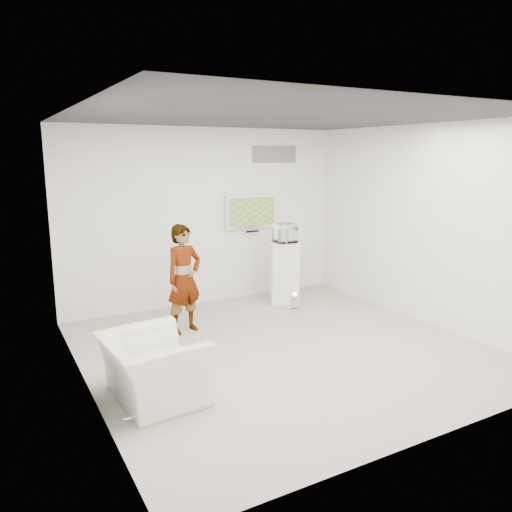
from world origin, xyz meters
name	(u,v)px	position (x,y,z in m)	size (l,w,h in m)	color
room	(284,238)	(0.00, 0.00, 1.50)	(5.01, 5.01, 3.00)	#BAB7AB
tv	(251,212)	(0.85, 2.45, 1.55)	(1.00, 0.08, 0.60)	silver
logo_decal	(274,154)	(1.35, 2.49, 2.55)	(0.90, 0.02, 0.30)	slate
person	(184,279)	(-0.89, 1.26, 0.79)	(0.58, 0.38, 1.58)	white
armchair	(153,368)	(-1.94, -0.53, 0.35)	(1.07, 0.94, 0.70)	white
pedestal	(284,273)	(1.16, 1.80, 0.53)	(0.52, 0.52, 1.07)	white
floor_uplight	(295,302)	(1.04, 1.29, 0.15)	(0.19, 0.19, 0.30)	silver
vitrine	(285,233)	(1.16, 1.80, 1.23)	(0.33, 0.33, 0.33)	white
console	(285,236)	(1.16, 1.80, 1.18)	(0.05, 0.16, 0.22)	white
wii_remote	(190,232)	(-0.69, 1.47, 1.42)	(0.04, 0.15, 0.04)	white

